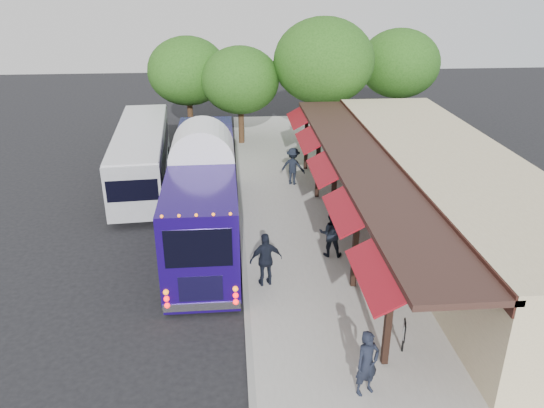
# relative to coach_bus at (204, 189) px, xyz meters

# --- Properties ---
(ground) EXTENTS (90.00, 90.00, 0.00)m
(ground) POSITION_rel_coach_bus_xyz_m (1.45, -4.77, -2.06)
(ground) COLOR black
(ground) RESTS_ON ground
(sidewalk) EXTENTS (10.00, 40.00, 0.15)m
(sidewalk) POSITION_rel_coach_bus_xyz_m (6.45, -0.77, -1.98)
(sidewalk) COLOR #9E9B93
(sidewalk) RESTS_ON ground
(curb) EXTENTS (0.20, 40.00, 0.16)m
(curb) POSITION_rel_coach_bus_xyz_m (1.50, -0.77, -1.98)
(curb) COLOR gray
(curb) RESTS_ON ground
(station_shelter) EXTENTS (8.15, 20.00, 3.60)m
(station_shelter) POSITION_rel_coach_bus_xyz_m (9.83, -0.77, -0.21)
(station_shelter) COLOR tan
(station_shelter) RESTS_ON ground
(coach_bus) EXTENTS (2.65, 12.05, 3.83)m
(coach_bus) POSITION_rel_coach_bus_xyz_m (0.00, 0.00, 0.00)
(coach_bus) COLOR #180758
(coach_bus) RESTS_ON ground
(city_bus) EXTENTS (3.19, 11.14, 2.95)m
(city_bus) POSITION_rel_coach_bus_xyz_m (-3.45, 6.19, -0.43)
(city_bus) COLOR #92959A
(city_bus) RESTS_ON ground
(ped_a) EXTENTS (0.80, 0.67, 1.86)m
(ped_a) POSITION_rel_coach_bus_xyz_m (4.45, -9.77, -0.98)
(ped_a) COLOR black
(ped_a) RESTS_ON sidewalk
(ped_b) EXTENTS (1.03, 0.87, 1.89)m
(ped_b) POSITION_rel_coach_bus_xyz_m (4.85, -2.45, -0.96)
(ped_b) COLOR black
(ped_b) RESTS_ON sidewalk
(ped_c) EXTENTS (1.23, 0.71, 1.97)m
(ped_c) POSITION_rel_coach_bus_xyz_m (2.23, -4.34, -0.92)
(ped_c) COLOR black
(ped_c) RESTS_ON sidewalk
(ped_d) EXTENTS (1.44, 1.18, 1.93)m
(ped_d) POSITION_rel_coach_bus_xyz_m (4.28, 5.16, -0.94)
(ped_d) COLOR black
(ped_d) RESTS_ON sidewalk
(sign_board) EXTENTS (0.16, 0.45, 1.01)m
(sign_board) POSITION_rel_coach_bus_xyz_m (5.91, -8.26, -1.23)
(sign_board) COLOR black
(sign_board) RESTS_ON sidewalk
(tree_left) EXTENTS (4.84, 4.84, 6.19)m
(tree_left) POSITION_rel_coach_bus_xyz_m (1.83, 12.67, 2.07)
(tree_left) COLOR #382314
(tree_left) RESTS_ON ground
(tree_mid) EXTENTS (6.16, 6.16, 7.88)m
(tree_mid) POSITION_rel_coach_bus_xyz_m (6.93, 12.36, 3.20)
(tree_mid) COLOR #382314
(tree_mid) RESTS_ON ground
(tree_right) EXTENTS (5.39, 5.39, 6.90)m
(tree_right) POSITION_rel_coach_bus_xyz_m (12.57, 15.22, 2.54)
(tree_right) COLOR #382314
(tree_right) RESTS_ON ground
(tree_far) EXTENTS (5.14, 5.14, 6.58)m
(tree_far) POSITION_rel_coach_bus_xyz_m (-1.49, 14.69, 2.33)
(tree_far) COLOR #382314
(tree_far) RESTS_ON ground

